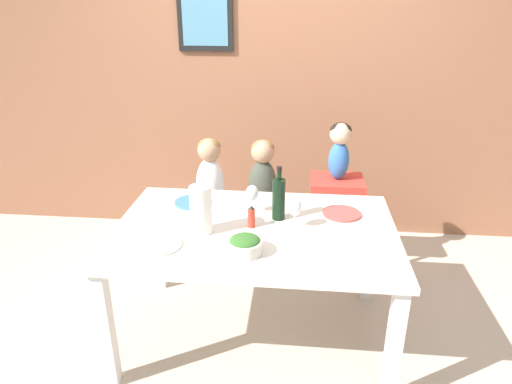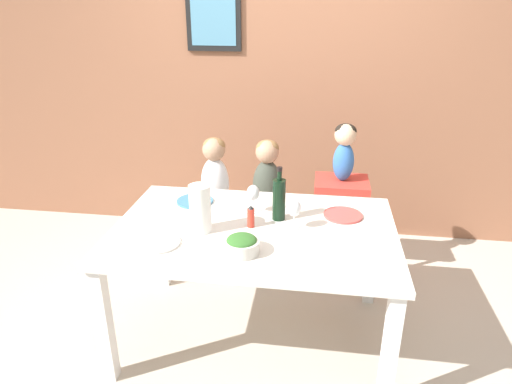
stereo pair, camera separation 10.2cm
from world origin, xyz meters
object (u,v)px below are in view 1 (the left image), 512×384
object	(u,v)px
dinner_plate_front_left	(160,245)
person_baby_right	(340,146)
person_child_left	(210,172)
wine_glass_far	(252,194)
wine_bottle	(279,198)
chair_far_center	(262,220)
chair_far_left	(212,217)
dinner_plate_back_right	(342,213)
person_child_center	(263,174)
wine_glass_near	(295,208)
dinner_plate_back_left	(193,202)
salad_bowl_large	(245,245)
paper_towel_roll	(201,210)
chair_right_highchair	(336,201)

from	to	relation	value
dinner_plate_front_left	person_baby_right	bearing A→B (deg)	46.76
person_child_left	wine_glass_far	world-z (taller)	person_child_left
wine_bottle	wine_glass_far	xyz separation A→B (m)	(-0.16, 0.07, -0.01)
chair_far_center	person_baby_right	bearing A→B (deg)	0.20
chair_far_left	dinner_plate_back_right	xyz separation A→B (m)	(0.88, -0.55, 0.34)
person_baby_right	wine_bottle	size ratio (longest dim) A/B	1.26
person_child_center	dinner_plate_back_right	xyz separation A→B (m)	(0.51, -0.55, -0.02)
chair_far_left	wine_glass_near	size ratio (longest dim) A/B	2.80
person_child_center	wine_glass_far	world-z (taller)	person_child_center
person_baby_right	wine_glass_far	distance (m)	0.79
person_child_center	wine_glass_far	distance (m)	0.58
chair_far_center	person_child_center	distance (m)	0.36
person_baby_right	wine_glass_near	bearing A→B (deg)	-110.80
dinner_plate_front_left	dinner_plate_back_left	size ratio (longest dim) A/B	1.00
chair_far_left	dinner_plate_back_right	size ratio (longest dim) A/B	2.13
salad_bowl_large	dinner_plate_back_left	xyz separation A→B (m)	(-0.39, 0.56, -0.04)
chair_far_center	wine_bottle	size ratio (longest dim) A/B	1.52
dinner_plate_back_left	dinner_plate_back_right	size ratio (longest dim) A/B	1.00
person_baby_right	chair_far_center	bearing A→B (deg)	-179.80
chair_far_center	paper_towel_roll	bearing A→B (deg)	-106.88
chair_far_left	person_child_center	bearing A→B (deg)	0.20
chair_far_left	person_child_left	xyz separation A→B (m)	(0.00, 0.00, 0.36)
dinner_plate_back_right	wine_bottle	bearing A→B (deg)	-166.37
chair_far_center	person_child_left	bearing A→B (deg)	179.80
wine_glass_near	dinner_plate_front_left	xyz separation A→B (m)	(-0.67, -0.27, -0.11)
paper_towel_roll	dinner_plate_back_left	distance (m)	0.41
person_child_center	wine_bottle	size ratio (longest dim) A/B	1.68
person_baby_right	dinner_plate_front_left	world-z (taller)	person_baby_right
person_child_left	person_child_center	world-z (taller)	same
chair_far_center	wine_bottle	bearing A→B (deg)	-77.26
wine_bottle	dinner_plate_back_right	bearing A→B (deg)	13.63
paper_towel_roll	dinner_plate_back_left	size ratio (longest dim) A/B	1.18
wine_bottle	person_baby_right	bearing A→B (deg)	59.66
paper_towel_roll	wine_glass_near	bearing A→B (deg)	11.41
person_child_left	chair_right_highchair	bearing A→B (deg)	-0.08
chair_far_center	person_child_center	size ratio (longest dim) A/B	0.91
dinner_plate_back_right	dinner_plate_back_left	bearing A→B (deg)	175.38
chair_right_highchair	wine_bottle	xyz separation A→B (m)	(-0.37, -0.64, 0.29)
chair_far_center	paper_towel_roll	size ratio (longest dim) A/B	1.81
chair_far_center	wine_glass_near	world-z (taller)	wine_glass_near
person_baby_right	wine_glass_near	world-z (taller)	person_baby_right
chair_right_highchair	person_child_left	size ratio (longest dim) A/B	1.41
person_child_left	wine_glass_near	bearing A→B (deg)	-50.58
chair_far_center	salad_bowl_large	xyz separation A→B (m)	(0.00, -1.04, 0.38)
paper_towel_roll	dinner_plate_front_left	world-z (taller)	paper_towel_roll
person_child_left	wine_glass_near	world-z (taller)	person_child_left
person_child_left	wine_glass_far	xyz separation A→B (m)	(0.36, -0.57, 0.09)
wine_glass_near	person_child_left	bearing A→B (deg)	129.42
person_baby_right	wine_glass_near	xyz separation A→B (m)	(-0.28, -0.74, -0.13)
dinner_plate_front_left	dinner_plate_back_left	xyz separation A→B (m)	(0.05, 0.54, 0.00)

